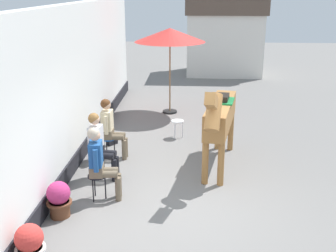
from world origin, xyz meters
The scene contains 12 objects.
ground_plane centered at (0.00, 3.00, 0.00)m, with size 40.00×40.00×0.00m, color slate.
pub_facade_wall centered at (-2.55, 1.50, 1.54)m, with size 0.34×14.00×3.40m.
distant_cottage centered at (1.40, 11.96, 1.80)m, with size 3.40×2.60×3.50m.
seated_visitor_near centered at (-1.56, 0.02, 0.78)m, with size 0.61×0.49×1.39m.
seated_visitor_middle centered at (-1.76, 0.89, 0.78)m, with size 0.61×0.49×1.39m.
seated_visitor_far centered at (-1.75, 1.97, 0.78)m, with size 0.61×0.49×1.39m.
saddled_horse_center centered at (0.66, 1.58, 1.16)m, with size 0.82×2.97×2.06m.
flower_planter_near centered at (-2.13, -1.96, 0.33)m, with size 0.43×0.43×0.64m.
flower_planter_middle centered at (-2.14, -0.64, 0.33)m, with size 0.43×0.43×0.64m.
cafe_parasol centered at (-0.62, 5.66, 2.36)m, with size 2.10×2.10×2.58m.
spare_stool_white centered at (-0.29, 3.41, 0.40)m, with size 0.32×0.32×0.46m.
satchel_bag centered at (-1.89, 2.80, 0.10)m, with size 0.28×0.12×0.20m, color black.
Camera 1 is at (0.10, -6.82, 3.74)m, focal length 44.77 mm.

